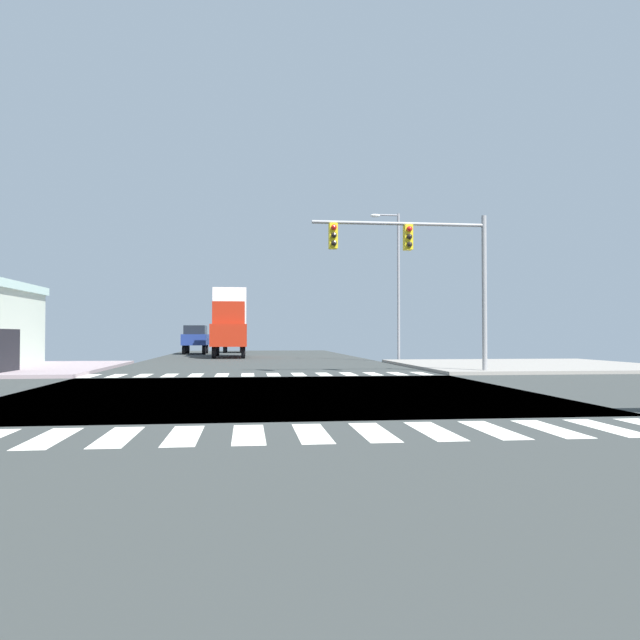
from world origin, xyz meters
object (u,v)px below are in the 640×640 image
object	(u,v)px
suv_farside_1	(196,337)
box_truck_middle_1	(230,321)
traffic_signal_mast	(418,255)
sedan_nearside_1	(233,340)
street_lamp	(395,274)

from	to	relation	value
suv_farside_1	box_truck_middle_1	size ratio (longest dim) A/B	0.64
traffic_signal_mast	sedan_nearside_1	size ratio (longest dim) A/B	1.66
street_lamp	box_truck_middle_1	bearing A→B (deg)	139.69
suv_farside_1	box_truck_middle_1	distance (m)	8.32
sedan_nearside_1	suv_farside_1	world-z (taller)	suv_farside_1
street_lamp	sedan_nearside_1	world-z (taller)	street_lamp
traffic_signal_mast	box_truck_middle_1	distance (m)	21.65
street_lamp	traffic_signal_mast	bearing A→B (deg)	-99.23
street_lamp	suv_farside_1	world-z (taller)	street_lamp
traffic_signal_mast	suv_farside_1	distance (m)	29.97
sedan_nearside_1	street_lamp	bearing A→B (deg)	116.28
traffic_signal_mast	suv_farside_1	world-z (taller)	traffic_signal_mast
sedan_nearside_1	box_truck_middle_1	world-z (taller)	box_truck_middle_1
suv_farside_1	box_truck_middle_1	bearing A→B (deg)	111.35
suv_farside_1	sedan_nearside_1	bearing A→B (deg)	-127.14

